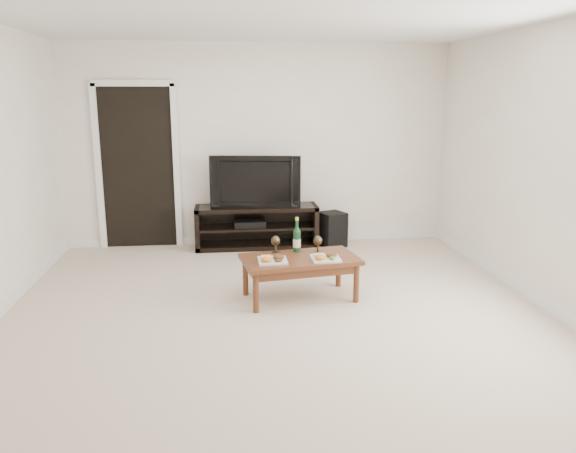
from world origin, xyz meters
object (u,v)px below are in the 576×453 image
(subwoofer, at_px, (332,229))
(television, at_px, (256,181))
(media_console, at_px, (257,227))
(coffee_table, at_px, (300,278))

(subwoofer, bearing_deg, television, 153.94)
(media_console, bearing_deg, coffee_table, -81.15)
(television, height_order, coffee_table, television)
(media_console, height_order, subwoofer, media_console)
(television, bearing_deg, media_console, 0.00)
(television, xyz_separation_m, coffee_table, (0.30, -1.96, -0.67))
(media_console, height_order, coffee_table, media_console)
(media_console, bearing_deg, television, 0.00)
(television, bearing_deg, subwoofer, 4.66)
(media_console, xyz_separation_m, subwoofer, (0.99, -0.07, -0.05))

